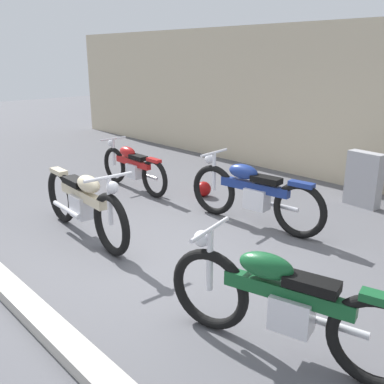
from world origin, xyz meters
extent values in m
plane|color=#56565B|center=(0.00, 0.00, 0.00)|extent=(40.00, 40.00, 0.00)
cube|color=beige|center=(0.00, 4.54, 1.47)|extent=(18.00, 0.30, 2.93)
cube|color=#B7B2A8|center=(0.00, -1.70, 0.06)|extent=(18.00, 0.24, 0.12)
cube|color=#9E9EA3|center=(0.80, 3.54, 0.44)|extent=(0.58, 0.25, 0.88)
sphere|color=maroon|center=(-1.30, 2.02, 0.13)|extent=(0.26, 0.26, 0.26)
torus|color=black|center=(-0.57, 1.52, 0.38)|extent=(0.77, 0.19, 0.77)
torus|color=black|center=(0.84, 1.70, 0.38)|extent=(0.77, 0.19, 0.77)
cube|color=silver|center=(0.19, 1.61, 0.40)|extent=(0.36, 0.25, 0.29)
cube|color=navy|center=(0.13, 1.61, 0.57)|extent=(1.08, 0.24, 0.13)
ellipsoid|color=navy|center=(-0.05, 1.58, 0.76)|extent=(0.49, 0.27, 0.21)
cube|color=black|center=(0.32, 1.63, 0.71)|extent=(0.44, 0.24, 0.08)
cube|color=navy|center=(0.84, 1.70, 0.74)|extent=(0.35, 0.17, 0.06)
cylinder|color=silver|center=(-0.57, 1.52, 0.67)|extent=(0.06, 0.06, 0.58)
cylinder|color=silver|center=(-0.57, 1.52, 0.96)|extent=(0.11, 0.61, 0.04)
sphere|color=silver|center=(-0.65, 1.51, 0.86)|extent=(0.15, 0.15, 0.15)
cylinder|color=silver|center=(0.38, 1.76, 0.33)|extent=(0.74, 0.15, 0.06)
torus|color=black|center=(-0.41, -0.41, 0.39)|extent=(0.79, 0.14, 0.78)
torus|color=black|center=(-1.86, -0.32, 0.39)|extent=(0.79, 0.14, 0.78)
cube|color=silver|center=(-1.19, -0.36, 0.41)|extent=(0.36, 0.23, 0.30)
cube|color=beige|center=(-1.14, -0.37, 0.58)|extent=(1.11, 0.17, 0.13)
ellipsoid|color=beige|center=(-0.94, -0.38, 0.78)|extent=(0.48, 0.24, 0.21)
cube|color=black|center=(-1.33, -0.35, 0.72)|extent=(0.44, 0.22, 0.09)
cube|color=beige|center=(-1.86, -0.32, 0.76)|extent=(0.35, 0.15, 0.06)
cylinder|color=silver|center=(-0.41, -0.41, 0.69)|extent=(0.06, 0.06, 0.59)
cylinder|color=silver|center=(-0.41, -0.41, 0.98)|extent=(0.08, 0.62, 0.04)
sphere|color=silver|center=(-0.33, -0.41, 0.87)|extent=(0.15, 0.15, 0.15)
cylinder|color=silver|center=(-1.41, -0.48, 0.34)|extent=(0.75, 0.11, 0.06)
torus|color=black|center=(-3.08, 1.39, 0.34)|extent=(0.68, 0.10, 0.68)
torus|color=black|center=(-1.83, 1.37, 0.34)|extent=(0.68, 0.10, 0.68)
cube|color=silver|center=(-2.41, 1.38, 0.36)|extent=(0.30, 0.19, 0.26)
cube|color=#B21919|center=(-2.46, 1.38, 0.50)|extent=(0.95, 0.11, 0.11)
ellipsoid|color=#B21919|center=(-2.62, 1.38, 0.67)|extent=(0.41, 0.19, 0.18)
cube|color=black|center=(-2.29, 1.38, 0.62)|extent=(0.37, 0.17, 0.07)
cube|color=#B21919|center=(-1.83, 1.37, 0.65)|extent=(0.30, 0.12, 0.06)
cylinder|color=silver|center=(-3.08, 1.39, 0.59)|extent=(0.05, 0.05, 0.51)
cylinder|color=silver|center=(-3.08, 1.39, 0.85)|extent=(0.04, 0.54, 0.03)
sphere|color=silver|center=(-3.16, 1.39, 0.75)|extent=(0.13, 0.13, 0.13)
cylinder|color=silver|center=(-2.22, 1.49, 0.29)|extent=(0.65, 0.07, 0.06)
torus|color=black|center=(1.46, -0.61, 0.38)|extent=(0.75, 0.28, 0.75)
torus|color=black|center=(2.81, -0.25, 0.38)|extent=(0.75, 0.28, 0.75)
cube|color=silver|center=(2.18, -0.42, 0.40)|extent=(0.37, 0.28, 0.29)
cube|color=#145128|center=(2.13, -0.43, 0.56)|extent=(1.05, 0.37, 0.12)
ellipsoid|color=#145128|center=(1.95, -0.48, 0.75)|extent=(0.49, 0.31, 0.21)
cube|color=black|center=(2.31, -0.38, 0.70)|extent=(0.45, 0.28, 0.08)
cylinder|color=silver|center=(1.46, -0.61, 0.66)|extent=(0.06, 0.06, 0.57)
cylinder|color=silver|center=(1.46, -0.61, 0.95)|extent=(0.19, 0.59, 0.04)
sphere|color=silver|center=(1.38, -0.63, 0.84)|extent=(0.14, 0.14, 0.14)
cylinder|color=silver|center=(2.35, -0.25, 0.33)|extent=(0.72, 0.24, 0.06)
camera|label=1|loc=(3.84, -3.03, 2.34)|focal=40.89mm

